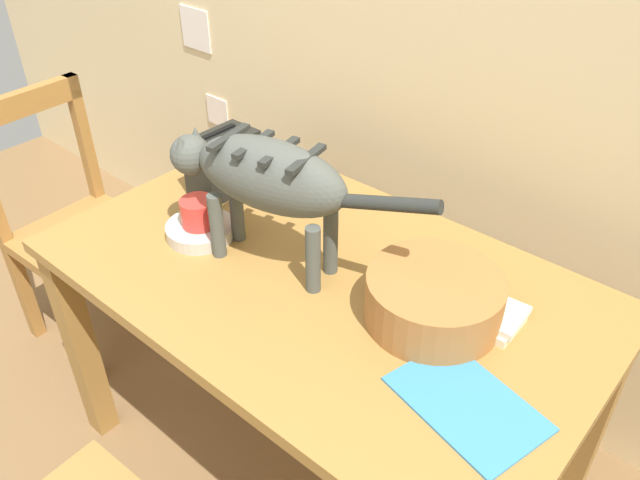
{
  "coord_description": "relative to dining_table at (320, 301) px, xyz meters",
  "views": [
    {
      "loc": [
        0.91,
        0.33,
        1.73
      ],
      "look_at": [
        0.11,
        1.25,
        0.86
      ],
      "focal_mm": 35.69,
      "sensor_mm": 36.0,
      "label": 1
    }
  ],
  "objects": [
    {
      "name": "wall_rear",
      "position": [
        -0.11,
        0.67,
        0.59
      ],
      "size": [
        5.32,
        0.11,
        2.5
      ],
      "color": "beige",
      "rests_on": "ground_plane"
    },
    {
      "name": "dining_table",
      "position": [
        0.0,
        0.0,
        0.0
      ],
      "size": [
        1.37,
        0.83,
        0.76
      ],
      "color": "olive",
      "rests_on": "ground_plane"
    },
    {
      "name": "cat",
      "position": [
        -0.13,
        -0.05,
        0.33
      ],
      "size": [
        0.69,
        0.22,
        0.34
      ],
      "rotation": [
        0.0,
        0.0,
        1.76
      ],
      "color": "#484D46",
      "rests_on": "dining_table"
    },
    {
      "name": "saucer_bowl",
      "position": [
        -0.34,
        -0.09,
        0.11
      ],
      "size": [
        0.18,
        0.18,
        0.04
      ],
      "primitive_type": "cylinder",
      "color": "beige",
      "rests_on": "dining_table"
    },
    {
      "name": "coffee_mug",
      "position": [
        -0.34,
        -0.09,
        0.16
      ],
      "size": [
        0.13,
        0.09,
        0.08
      ],
      "color": "red",
      "rests_on": "saucer_bowl"
    },
    {
      "name": "magazine",
      "position": [
        0.48,
        -0.12,
        0.09
      ],
      "size": [
        0.33,
        0.25,
        0.01
      ],
      "primitive_type": "cube",
      "rotation": [
        0.0,
        0.0,
        -0.24
      ],
      "color": "#357EBC",
      "rests_on": "dining_table"
    },
    {
      "name": "book_stack",
      "position": [
        0.39,
        0.11,
        0.11
      ],
      "size": [
        0.17,
        0.13,
        0.04
      ],
      "color": "silver",
      "rests_on": "dining_table"
    },
    {
      "name": "wicker_basket",
      "position": [
        0.3,
        0.04,
        0.15
      ],
      "size": [
        0.3,
        0.3,
        0.11
      ],
      "color": "#9D6432",
      "rests_on": "dining_table"
    },
    {
      "name": "toaster",
      "position": [
        -0.48,
        0.12,
        0.18
      ],
      "size": [
        0.12,
        0.2,
        0.18
      ],
      "color": "black",
      "rests_on": "dining_table"
    },
    {
      "name": "wooden_chair_near",
      "position": [
        -1.07,
        -0.09,
        -0.21
      ],
      "size": [
        0.43,
        0.43,
        0.93
      ],
      "rotation": [
        0.0,
        0.0,
        -1.54
      ],
      "color": "olive",
      "rests_on": "ground_plane"
    }
  ]
}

